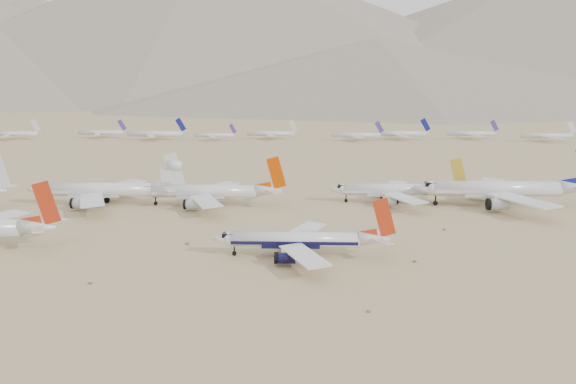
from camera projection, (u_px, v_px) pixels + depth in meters
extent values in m
plane|color=#977F58|center=(308.00, 263.00, 126.84)|extent=(7000.00, 7000.00, 0.00)
cylinder|color=silver|center=(294.00, 239.00, 131.36)|extent=(30.20, 3.57, 3.57)
cube|color=#0E0E34|center=(294.00, 241.00, 131.44)|extent=(29.59, 3.62, 0.80)
sphere|color=silver|center=(230.00, 239.00, 131.83)|extent=(3.57, 3.57, 3.57)
cube|color=black|center=(228.00, 235.00, 131.66)|extent=(2.50, 2.32, 0.89)
cone|color=silver|center=(374.00, 239.00, 130.72)|extent=(7.55, 3.57, 3.57)
cube|color=silver|center=(304.00, 255.00, 120.99)|extent=(11.66, 18.38, 0.56)
cube|color=silver|center=(383.00, 241.00, 127.18)|extent=(4.79, 6.27, 0.21)
cylinder|color=#0E0E34|center=(286.00, 258.00, 124.53)|extent=(4.19, 2.57, 2.57)
cube|color=silver|center=(304.00, 231.00, 141.80)|extent=(11.66, 18.38, 0.56)
cube|color=silver|center=(379.00, 233.00, 134.00)|extent=(4.79, 6.27, 0.21)
cylinder|color=#0E0E34|center=(288.00, 240.00, 139.11)|extent=(4.19, 2.57, 2.57)
cube|color=#B02A10|center=(384.00, 217.00, 129.69)|extent=(5.72, 0.29, 9.43)
cylinder|color=black|center=(234.00, 253.00, 132.46)|extent=(1.07, 0.45, 1.07)
cylinder|color=black|center=(300.00, 256.00, 129.48)|extent=(1.50, 0.89, 1.50)
cylinder|color=black|center=(300.00, 250.00, 134.39)|extent=(1.50, 0.89, 1.50)
cone|color=silver|center=(39.00, 227.00, 138.14)|extent=(8.91, 4.28, 4.28)
cube|color=silver|center=(37.00, 229.00, 133.95)|extent=(5.66, 7.40, 0.26)
cube|color=silver|center=(53.00, 221.00, 142.02)|extent=(5.66, 7.40, 0.26)
cube|color=#B02A10|center=(46.00, 203.00, 136.92)|extent=(6.76, 0.34, 11.13)
cylinder|color=silver|center=(496.00, 189.00, 186.86)|extent=(42.14, 5.11, 5.11)
cube|color=silver|center=(496.00, 190.00, 186.98)|extent=(41.30, 5.18, 1.15)
sphere|color=silver|center=(432.00, 188.00, 187.52)|extent=(5.11, 5.11, 5.11)
cube|color=black|center=(430.00, 184.00, 187.29)|extent=(3.58, 3.32, 1.28)
cone|color=silver|center=(575.00, 188.00, 185.98)|extent=(10.54, 5.11, 5.11)
cube|color=silver|center=(522.00, 200.00, 172.35)|extent=(16.27, 25.65, 0.79)
cylinder|color=silver|center=(499.00, 204.00, 177.29)|extent=(5.85, 3.68, 3.68)
cube|color=silver|center=(491.00, 184.00, 201.51)|extent=(16.27, 25.65, 0.79)
cube|color=silver|center=(575.00, 183.00, 190.57)|extent=(6.69, 8.75, 0.31)
cylinder|color=silver|center=(479.00, 192.00, 197.76)|extent=(5.85, 3.68, 3.68)
cylinder|color=black|center=(435.00, 203.00, 188.43)|extent=(1.53, 0.64, 1.53)
cylinder|color=black|center=(504.00, 205.00, 184.19)|extent=(2.15, 1.28, 2.15)
cylinder|color=black|center=(497.00, 201.00, 191.21)|extent=(2.15, 1.28, 2.15)
cylinder|color=silver|center=(391.00, 189.00, 192.37)|extent=(32.82, 3.99, 3.99)
cube|color=silver|center=(391.00, 191.00, 192.46)|extent=(32.17, 4.05, 0.90)
sphere|color=silver|center=(343.00, 189.00, 192.88)|extent=(3.99, 3.99, 3.99)
cube|color=black|center=(342.00, 186.00, 192.70)|extent=(2.79, 2.59, 1.00)
cone|color=silver|center=(451.00, 189.00, 191.68)|extent=(8.21, 3.99, 3.99)
cube|color=silver|center=(404.00, 198.00, 181.06)|extent=(12.68, 19.98, 0.62)
cube|color=silver|center=(459.00, 190.00, 187.82)|extent=(5.21, 6.81, 0.24)
cylinder|color=silver|center=(389.00, 201.00, 184.91)|extent=(4.56, 2.87, 2.87)
cube|color=silver|center=(393.00, 186.00, 203.78)|extent=(12.68, 19.98, 0.62)
cube|color=silver|center=(453.00, 186.00, 195.26)|extent=(5.21, 6.81, 0.24)
cylinder|color=silver|center=(382.00, 192.00, 200.87)|extent=(4.56, 2.87, 2.87)
cube|color=gold|center=(458.00, 173.00, 190.56)|extent=(6.22, 0.32, 10.25)
cylinder|color=black|center=(346.00, 201.00, 193.59)|extent=(1.20, 0.50, 1.20)
cylinder|color=black|center=(396.00, 202.00, 190.28)|extent=(1.68, 1.00, 1.68)
cylinder|color=black|center=(394.00, 199.00, 195.76)|extent=(1.68, 1.00, 1.68)
cylinder|color=silver|center=(204.00, 191.00, 187.23)|extent=(35.16, 4.30, 4.30)
cube|color=silver|center=(204.00, 193.00, 187.33)|extent=(34.45, 4.36, 0.97)
sphere|color=silver|center=(152.00, 191.00, 187.78)|extent=(4.30, 4.30, 4.30)
cube|color=black|center=(150.00, 187.00, 187.59)|extent=(3.01, 2.79, 1.07)
cone|color=silver|center=(269.00, 191.00, 186.50)|extent=(8.79, 4.30, 4.30)
cube|color=silver|center=(206.00, 201.00, 175.11)|extent=(13.58, 21.40, 0.66)
cube|color=silver|center=(273.00, 191.00, 182.35)|extent=(5.58, 7.30, 0.26)
cylinder|color=silver|center=(193.00, 204.00, 179.24)|extent=(4.88, 3.09, 3.09)
cube|color=silver|center=(218.00, 187.00, 199.47)|extent=(13.58, 21.40, 0.66)
cube|color=silver|center=(275.00, 187.00, 190.33)|extent=(5.58, 7.30, 0.26)
cylinder|color=silver|center=(203.00, 194.00, 196.35)|extent=(4.88, 3.09, 3.09)
cube|color=#C73D00|center=(276.00, 173.00, 185.29)|extent=(6.66, 0.34, 10.98)
cylinder|color=black|center=(156.00, 203.00, 188.55)|extent=(1.29, 0.54, 1.29)
cylinder|color=black|center=(207.00, 205.00, 184.98)|extent=(1.80, 1.07, 1.80)
cylinder|color=black|center=(210.00, 201.00, 190.89)|extent=(1.80, 1.07, 1.80)
cylinder|color=silver|center=(98.00, 190.00, 188.73)|extent=(37.91, 4.54, 4.54)
cube|color=silver|center=(98.00, 191.00, 188.83)|extent=(37.16, 4.61, 1.02)
sphere|color=silver|center=(43.00, 189.00, 189.32)|extent=(4.54, 4.54, 4.54)
cube|color=black|center=(40.00, 186.00, 189.11)|extent=(3.18, 2.95, 1.13)
cone|color=silver|center=(167.00, 189.00, 187.93)|extent=(9.48, 4.54, 4.54)
cube|color=silver|center=(92.00, 200.00, 175.69)|extent=(14.64, 23.07, 0.71)
cube|color=silver|center=(169.00, 190.00, 183.48)|extent=(6.02, 7.87, 0.27)
cylinder|color=silver|center=(82.00, 203.00, 180.14)|extent=(5.27, 3.27, 3.27)
cube|color=silver|center=(120.00, 185.00, 201.87)|extent=(14.64, 23.07, 0.71)
cube|color=silver|center=(175.00, 185.00, 192.06)|extent=(6.02, 7.87, 0.27)
cylinder|color=silver|center=(102.00, 193.00, 198.50)|extent=(5.27, 3.27, 3.27)
cube|color=silver|center=(174.00, 170.00, 186.63)|extent=(7.19, 0.36, 11.84)
cylinder|color=silver|center=(175.00, 165.00, 186.36)|extent=(4.74, 2.94, 2.94)
cylinder|color=black|center=(47.00, 202.00, 190.12)|extent=(1.36, 0.57, 1.36)
cylinder|color=black|center=(100.00, 204.00, 186.35)|extent=(1.91, 1.13, 1.91)
cylinder|color=black|center=(107.00, 200.00, 192.59)|extent=(1.91, 1.13, 1.91)
cube|color=silver|center=(5.00, 187.00, 188.49)|extent=(5.97, 7.81, 0.28)
cylinder|color=silver|center=(13.00, 134.00, 422.47)|extent=(37.74, 3.73, 3.73)
cube|color=silver|center=(35.00, 125.00, 420.75)|extent=(7.52, 0.37, 9.47)
cube|color=silver|center=(6.00, 136.00, 412.98)|extent=(9.94, 17.37, 0.37)
cube|color=silver|center=(20.00, 133.00, 432.17)|extent=(9.94, 17.37, 0.37)
cylinder|color=silver|center=(101.00, 133.00, 434.74)|extent=(35.45, 3.50, 3.50)
cube|color=#462E87|center=(122.00, 125.00, 433.12)|extent=(7.06, 0.35, 8.89)
cube|color=silver|center=(97.00, 134.00, 425.82)|extent=(9.34, 16.32, 0.35)
cube|color=silver|center=(105.00, 132.00, 443.85)|extent=(9.34, 16.32, 0.35)
cylinder|color=silver|center=(155.00, 134.00, 419.27)|extent=(41.64, 4.11, 4.11)
cube|color=navy|center=(181.00, 125.00, 417.37)|extent=(8.29, 0.41, 10.44)
cube|color=silver|center=(151.00, 136.00, 408.80)|extent=(10.97, 19.17, 0.41)
cube|color=silver|center=(159.00, 133.00, 429.97)|extent=(10.97, 19.17, 0.41)
cylinder|color=silver|center=(214.00, 135.00, 413.96)|extent=(29.66, 2.93, 2.93)
cube|color=#462E87|center=(233.00, 129.00, 412.61)|extent=(5.91, 0.29, 7.44)
cube|color=silver|center=(212.00, 137.00, 406.51)|extent=(7.81, 13.65, 0.29)
cube|color=silver|center=(216.00, 135.00, 421.59)|extent=(7.81, 13.65, 0.29)
cylinder|color=silver|center=(271.00, 134.00, 425.36)|extent=(36.13, 3.57, 3.57)
cube|color=silver|center=(293.00, 126.00, 423.71)|extent=(7.19, 0.36, 9.06)
cube|color=silver|center=(270.00, 135.00, 416.27)|extent=(9.52, 16.63, 0.36)
cube|color=silver|center=(271.00, 133.00, 434.64)|extent=(9.52, 16.63, 0.36)
cylinder|color=silver|center=(356.00, 135.00, 411.62)|extent=(35.86, 3.54, 3.54)
cube|color=#462E87|center=(379.00, 127.00, 409.98)|extent=(7.14, 0.35, 8.99)
cube|color=silver|center=(357.00, 137.00, 402.60)|extent=(9.45, 16.51, 0.35)
cube|color=silver|center=(355.00, 135.00, 420.84)|extent=(9.45, 16.51, 0.35)
cylinder|color=silver|center=(400.00, 134.00, 421.74)|extent=(40.49, 4.00, 4.00)
cube|color=navy|center=(425.00, 125.00, 419.89)|extent=(8.06, 0.40, 10.16)
cube|color=silver|center=(402.00, 136.00, 411.56)|extent=(10.67, 18.64, 0.40)
cube|color=silver|center=(397.00, 133.00, 432.14)|extent=(10.67, 18.64, 0.40)
cylinder|color=silver|center=(471.00, 134.00, 425.28)|extent=(36.34, 3.59, 3.59)
cube|color=#462E87|center=(495.00, 126.00, 423.62)|extent=(7.24, 0.36, 9.11)
cube|color=silver|center=(475.00, 135.00, 416.14)|extent=(9.57, 16.73, 0.36)
cube|color=silver|center=(468.00, 133.00, 434.61)|extent=(9.57, 16.73, 0.36)
cylinder|color=silver|center=(547.00, 136.00, 405.34)|extent=(36.74, 3.63, 3.63)
cube|color=silver|center=(572.00, 127.00, 403.66)|extent=(7.32, 0.36, 9.21)
cube|color=silver|center=(552.00, 138.00, 396.10)|extent=(9.68, 16.91, 0.36)
cube|color=silver|center=(541.00, 135.00, 414.78)|extent=(9.68, 16.91, 0.36)
cone|color=slate|center=(36.00, 48.00, 1656.28)|extent=(1800.00, 1800.00, 300.00)
cone|color=slate|center=(211.00, 23.00, 1752.58)|extent=(2444.00, 2444.00, 470.00)
cone|color=slate|center=(379.00, 57.00, 1551.99)|extent=(1824.00, 1824.00, 240.00)
cone|color=slate|center=(537.00, 36.00, 1700.18)|extent=(2356.00, 2356.00, 380.00)
cone|color=slate|center=(377.00, 72.00, 1189.59)|extent=(1260.00, 1260.00, 140.00)
ellipsoid|color=brown|center=(2.00, 229.00, 156.16)|extent=(1.12, 1.12, 0.62)
ellipsoid|color=brown|center=(90.00, 283.00, 113.54)|extent=(0.84, 0.84, 0.46)
ellipsoid|color=brown|center=(188.00, 243.00, 141.88)|extent=(0.98, 0.98, 0.54)
ellipsoid|color=brown|center=(369.00, 311.00, 99.26)|extent=(0.70, 0.70, 0.39)
ellipsoid|color=brown|center=(415.00, 261.00, 127.60)|extent=(0.84, 0.84, 0.46)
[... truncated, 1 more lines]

